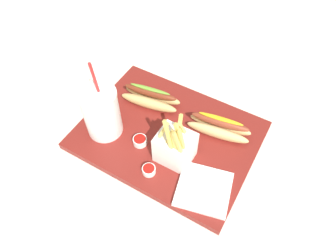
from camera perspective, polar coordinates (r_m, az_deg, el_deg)
name	(u,v)px	position (r m, az deg, el deg)	size (l,w,h in m)	color
ground_plane	(168,139)	(0.84, 0.00, -2.46)	(2.40, 2.40, 0.02)	silver
food_tray	(168,135)	(0.83, 0.00, -1.67)	(0.45, 0.34, 0.02)	maroon
soda_cup	(101,112)	(0.79, -12.07, 2.45)	(0.09, 0.09, 0.24)	white
fries_basket	(175,147)	(0.74, 1.32, -3.83)	(0.09, 0.07, 0.16)	white
hot_dog_1	(219,127)	(0.81, 9.33, -0.15)	(0.17, 0.08, 0.06)	#DBB775
hot_dog_2	(151,97)	(0.87, -3.22, 5.25)	(0.17, 0.08, 0.06)	tan
ketchup_cup_1	(140,141)	(0.80, -5.16, -2.69)	(0.04, 0.04, 0.02)	white
ketchup_cup_2	(149,170)	(0.75, -3.52, -8.02)	(0.03, 0.03, 0.02)	white
napkin_stack	(204,189)	(0.74, 6.55, -11.39)	(0.12, 0.12, 0.01)	white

